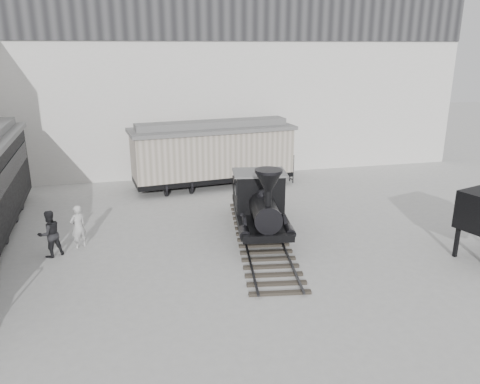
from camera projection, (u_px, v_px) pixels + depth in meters
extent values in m
plane|color=#9E9E9B|center=(261.00, 279.00, 16.19)|extent=(90.00, 90.00, 0.00)
cube|color=silver|center=(196.00, 84.00, 28.49)|extent=(34.00, 2.40, 11.00)
cube|color=#232326|center=(197.00, 13.00, 26.14)|extent=(34.00, 0.12, 3.00)
cube|color=black|center=(262.00, 238.00, 19.41)|extent=(3.37, 9.64, 0.16)
cube|color=#2D2D30|center=(244.00, 238.00, 19.33)|extent=(1.42, 9.36, 0.06)
cube|color=#2D2D30|center=(280.00, 237.00, 19.45)|extent=(1.42, 9.36, 0.06)
cylinder|color=black|center=(244.00, 229.00, 18.66)|extent=(0.28, 1.14, 1.13)
cylinder|color=black|center=(284.00, 228.00, 18.79)|extent=(0.28, 1.14, 1.13)
cylinder|color=black|center=(241.00, 218.00, 19.93)|extent=(0.28, 1.14, 1.13)
cylinder|color=black|center=(278.00, 216.00, 20.06)|extent=(0.28, 1.14, 1.13)
cube|color=black|center=(262.00, 220.00, 19.33)|extent=(2.56, 3.95, 0.29)
cylinder|color=black|center=(264.00, 211.00, 18.45)|extent=(1.35, 2.48, 1.03)
cylinder|color=black|center=(268.00, 199.00, 17.33)|extent=(0.30, 0.30, 0.62)
cone|color=black|center=(268.00, 181.00, 17.13)|extent=(1.11, 1.11, 0.72)
sphere|color=black|center=(263.00, 196.00, 18.69)|extent=(0.53, 0.53, 0.53)
cube|color=black|center=(259.00, 192.00, 19.92)|extent=(2.18, 1.66, 1.59)
cube|color=slate|center=(259.00, 173.00, 19.67)|extent=(2.41, 1.89, 0.08)
cube|color=black|center=(254.00, 191.00, 21.85)|extent=(2.12, 2.29, 0.92)
cylinder|color=black|center=(174.00, 183.00, 26.16)|extent=(2.06, 1.02, 0.79)
cylinder|color=black|center=(250.00, 176.00, 27.64)|extent=(2.06, 1.02, 0.79)
cube|color=black|center=(213.00, 176.00, 26.84)|extent=(9.13, 3.51, 0.30)
cube|color=gray|center=(213.00, 152.00, 26.43)|extent=(9.14, 3.61, 2.47)
cube|color=slate|center=(212.00, 129.00, 26.03)|extent=(9.47, 3.94, 0.20)
cube|color=slate|center=(212.00, 124.00, 25.95)|extent=(8.59, 2.19, 0.36)
cube|color=black|center=(4.00, 181.00, 17.98)|extent=(0.74, 12.17, 0.82)
imported|color=beige|center=(78.00, 227.00, 18.51)|extent=(0.77, 0.72, 1.77)
imported|color=black|center=(50.00, 234.00, 17.71)|extent=(1.13, 1.06, 1.84)
cube|color=black|center=(457.00, 242.00, 17.77)|extent=(0.17, 0.17, 1.21)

